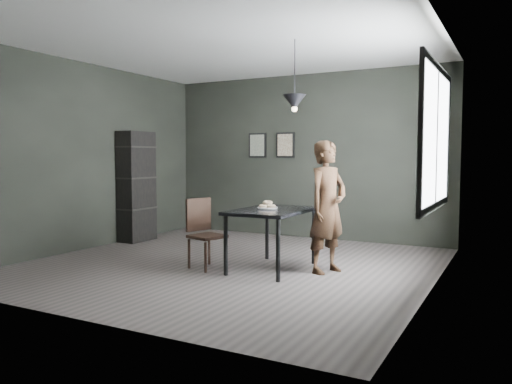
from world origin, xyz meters
The scene contains 13 objects.
ground centered at (0.00, 0.00, 0.00)m, with size 5.00×5.00×0.00m, color #35302E.
back_wall centered at (0.00, 2.50, 1.40)m, with size 5.00×0.10×2.80m, color black.
ceiling centered at (0.00, 0.00, 2.80)m, with size 5.00×5.00×0.02m.
window_assembly centered at (2.47, 0.20, 1.60)m, with size 0.04×1.96×1.56m.
cafe_table centered at (0.60, 0.00, 0.67)m, with size 0.80×1.20×0.75m.
white_plate centered at (0.54, 0.00, 0.76)m, with size 0.23×0.23×0.01m, color white.
donut_pile centered at (0.54, 0.00, 0.79)m, with size 0.21×0.21×0.09m.
woman centered at (1.25, 0.17, 0.79)m, with size 0.58×0.38×1.59m, color black.
wood_chair centered at (-0.21, -0.31, 0.50)m, with size 0.47×0.47×0.87m.
shelf_unit centered at (-2.32, 0.86, 0.90)m, with size 0.34×0.60×1.81m, color black.
pendant_lamp centered at (0.85, 0.10, 2.05)m, with size 0.28×0.28×0.86m.
framed_print_left centered at (-0.90, 2.47, 1.60)m, with size 0.34×0.04×0.44m.
framed_print_right centered at (-0.35, 2.47, 1.60)m, with size 0.34×0.04×0.44m.
Camera 1 is at (3.28, -5.49, 1.39)m, focal length 35.00 mm.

